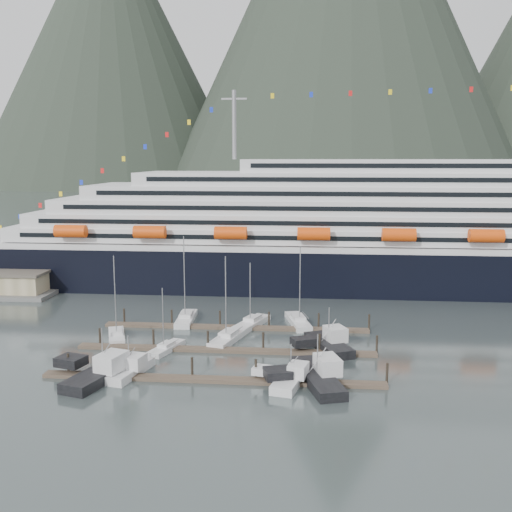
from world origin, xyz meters
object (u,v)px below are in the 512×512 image
object	(u,v)px
sailboat_f	(253,323)
trawler_a	(102,371)
cruise_ship	(402,237)
sailboat_a	(117,336)
sailboat_c	(167,349)
sailboat_g	(298,322)
trawler_d	(290,377)
sailboat_b	(229,338)
trawler_c	(316,376)
trawler_e	(328,344)
sailboat_e	(186,319)
trawler_b	(128,369)

from	to	relation	value
sailboat_f	trawler_a	xyz separation A→B (m)	(-18.46, -28.52, 0.56)
cruise_ship	sailboat_a	distance (m)	72.83
sailboat_f	trawler_a	distance (m)	33.98
sailboat_a	sailboat_f	bearing A→B (deg)	-85.06
sailboat_a	sailboat_c	xyz separation A→B (m)	(10.11, -5.71, -0.05)
sailboat_a	sailboat_g	size ratio (longest dim) A/B	0.98
sailboat_f	trawler_d	size ratio (longest dim) A/B	1.16
sailboat_a	sailboat_c	bearing A→B (deg)	-139.10
sailboat_b	sailboat_c	world-z (taller)	sailboat_b
cruise_ship	sailboat_f	xyz separation A→B (m)	(-32.15, -36.55, -11.61)
trawler_c	sailboat_f	bearing A→B (deg)	5.65
cruise_ship	sailboat_g	xyz separation A→B (m)	(-23.77, -34.95, -11.60)
sailboat_b	sailboat_g	distance (m)	16.12
trawler_a	trawler_e	distance (m)	35.61
sailboat_e	trawler_c	world-z (taller)	sailboat_e
sailboat_b	sailboat_e	xyz separation A→B (m)	(-9.72, 11.32, 0.01)
cruise_ship	sailboat_b	distance (m)	59.31
sailboat_f	sailboat_a	bearing A→B (deg)	134.80
trawler_b	trawler_a	bearing A→B (deg)	128.49
cruise_ship	trawler_e	size ratio (longest dim) A/B	17.09
cruise_ship	trawler_d	size ratio (longest dim) A/B	19.56
cruise_ship	trawler_b	distance (m)	79.97
sailboat_e	sailboat_f	world-z (taller)	sailboat_e
trawler_d	trawler_e	xyz separation A→B (m)	(5.57, 15.32, 0.14)
sailboat_a	trawler_a	distance (m)	18.70
sailboat_b	trawler_a	bearing A→B (deg)	156.22
sailboat_g	cruise_ship	bearing A→B (deg)	-47.73
sailboat_a	sailboat_e	size ratio (longest dim) A/B	0.89
sailboat_f	trawler_c	size ratio (longest dim) A/B	0.82
sailboat_c	sailboat_e	size ratio (longest dim) A/B	0.64
sailboat_e	sailboat_f	xyz separation A→B (m)	(12.82, -1.60, -0.03)
sailboat_g	trawler_d	bearing A→B (deg)	165.57
sailboat_c	sailboat_f	world-z (taller)	sailboat_f
sailboat_e	sailboat_a	bearing A→B (deg)	137.56
trawler_c	trawler_d	size ratio (longest dim) A/B	1.42
trawler_a	sailboat_b	bearing A→B (deg)	-22.81
sailboat_c	trawler_e	size ratio (longest dim) A/B	0.88
trawler_a	trawler_e	size ratio (longest dim) A/B	1.23
sailboat_g	trawler_d	xyz separation A→B (m)	(-0.48, -29.68, 0.37)
cruise_ship	sailboat_g	world-z (taller)	cruise_ship
sailboat_f	trawler_e	xyz separation A→B (m)	(13.47, -12.76, 0.53)
sailboat_a	trawler_c	xyz separation A→B (m)	(33.89, -17.23, 0.51)
sailboat_g	trawler_a	distance (m)	40.35
sailboat_f	trawler_c	distance (m)	29.78
trawler_c	trawler_e	size ratio (longest dim) A/B	1.24
cruise_ship	sailboat_g	distance (m)	43.83
trawler_d	sailboat_e	bearing A→B (deg)	48.17
trawler_b	sailboat_e	bearing A→B (deg)	7.91
sailboat_a	sailboat_c	distance (m)	11.61
sailboat_c	trawler_a	xyz separation A→B (m)	(-6.14, -12.56, 0.60)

